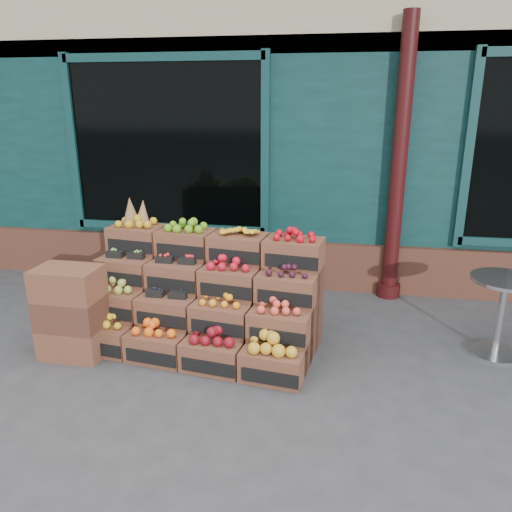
# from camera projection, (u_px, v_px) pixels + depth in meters

# --- Properties ---
(ground) EXTENTS (60.00, 60.00, 0.00)m
(ground) POSITION_uv_depth(u_px,v_px,m) (264.00, 372.00, 4.41)
(ground) COLOR #3B3B3D
(ground) RESTS_ON ground
(shop_facade) EXTENTS (12.00, 6.24, 4.80)m
(shop_facade) POSITION_uv_depth(u_px,v_px,m) (314.00, 93.00, 8.48)
(shop_facade) COLOR #0F3333
(shop_facade) RESTS_ON ground
(crate_display) EXTENTS (2.31, 1.33, 1.37)m
(crate_display) POSITION_uv_depth(u_px,v_px,m) (204.00, 302.00, 4.85)
(crate_display) COLOR brown
(crate_display) RESTS_ON ground
(spare_crates) EXTENTS (0.58, 0.41, 0.86)m
(spare_crates) POSITION_uv_depth(u_px,v_px,m) (71.00, 312.00, 4.59)
(spare_crates) COLOR brown
(spare_crates) RESTS_ON ground
(bistro_table) EXTENTS (0.61, 0.61, 0.77)m
(bistro_table) POSITION_uv_depth(u_px,v_px,m) (502.00, 308.00, 4.57)
(bistro_table) COLOR silver
(bistro_table) RESTS_ON ground
(shopkeeper) EXTENTS (0.81, 0.54, 2.19)m
(shopkeeper) POSITION_uv_depth(u_px,v_px,m) (184.00, 190.00, 6.97)
(shopkeeper) COLOR #185424
(shopkeeper) RESTS_ON ground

